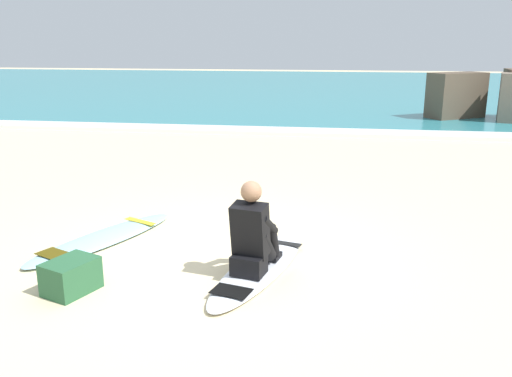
% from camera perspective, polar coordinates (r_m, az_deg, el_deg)
% --- Properties ---
extents(ground_plane, '(80.00, 80.00, 0.00)m').
position_cam_1_polar(ground_plane, '(6.12, -3.51, -7.10)').
color(ground_plane, beige).
extents(sea, '(80.00, 28.00, 0.10)m').
position_cam_1_polar(sea, '(27.67, 6.36, 10.53)').
color(sea, teal).
rests_on(sea, ground).
extents(breaking_foam, '(80.00, 0.90, 0.11)m').
position_cam_1_polar(breaking_foam, '(14.09, 3.71, 6.01)').
color(breaking_foam, white).
rests_on(breaking_foam, ground).
extents(surfboard_main, '(1.05, 2.32, 0.08)m').
position_cam_1_polar(surfboard_main, '(5.76, 0.49, -8.20)').
color(surfboard_main, silver).
rests_on(surfboard_main, ground).
extents(surfer_seated, '(0.47, 0.75, 0.95)m').
position_cam_1_polar(surfer_seated, '(5.45, -0.31, -5.06)').
color(surfer_seated, black).
rests_on(surfer_seated, surfboard_main).
extents(surfboard_spare_near, '(1.38, 2.22, 0.08)m').
position_cam_1_polar(surfboard_spare_near, '(6.79, -15.84, -5.06)').
color(surfboard_spare_near, '#9ED1E5').
rests_on(surfboard_spare_near, ground).
extents(beach_bag, '(0.51, 0.58, 0.32)m').
position_cam_1_polar(beach_bag, '(5.52, -18.99, -8.77)').
color(beach_bag, '#285B38').
rests_on(beach_bag, ground).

